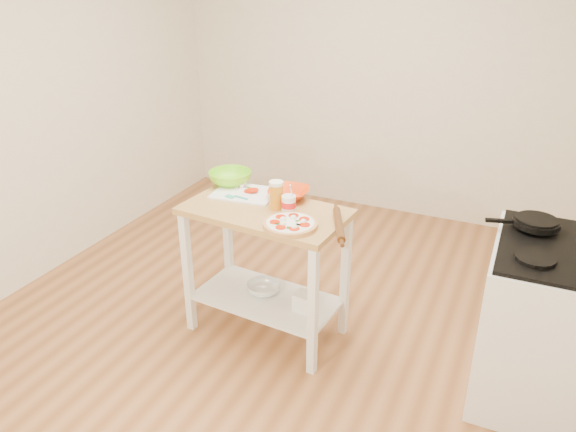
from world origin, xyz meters
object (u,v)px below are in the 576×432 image
Objects in this scene: cutting_board at (245,193)px; green_bowl at (230,178)px; prep_island at (266,246)px; gas_stove at (551,324)px; yogurt_tub at (289,204)px; pizza at (291,224)px; knife at (237,184)px; orange_bowl at (289,193)px; skillet at (535,223)px; shelf_glass_bowl at (264,288)px; rolling_pin at (339,225)px; shelf_bin at (304,301)px; beer_pint at (276,195)px; spatula at (236,197)px.

green_bowl is (-0.17, 0.11, 0.04)m from cutting_board.
prep_island is 0.94× the size of gas_stove.
yogurt_tub reaches higher than green_bowl.
pizza is 0.78m from green_bowl.
orange_bowl is (0.40, -0.02, 0.01)m from knife.
knife is at bearing 176.43° from orange_bowl.
green_bowl is at bearing 146.25° from pizza.
pizza is (-1.45, -0.28, 0.44)m from gas_stove.
skillet reaches higher than pizza.
pizza reaches higher than shelf_glass_bowl.
knife is at bearing 159.53° from rolling_pin.
pizza reaches higher than prep_island.
knife is (-0.34, 0.25, 0.28)m from prep_island.
pizza is (-1.27, -0.46, -0.06)m from skillet.
pizza is 1.39× the size of shelf_glass_bowl.
yogurt_tub is 0.65m from shelf_bin.
knife is at bearing 165.24° from skillet.
prep_island is 1.58m from skillet.
yogurt_tub reaches higher than cutting_board.
orange_bowl is at bearing 89.50° from beer_pint.
knife is at bearing 175.78° from gas_stove.
skillet is (1.51, 0.30, 0.34)m from prep_island.
cutting_board is at bearing 96.10° from spatula.
skillet is 1.35m from pizza.
knife is at bearing 156.46° from shelf_bin.
shelf_bin is (0.03, 0.14, -0.60)m from pizza.
pizza is 1.09× the size of green_bowl.
orange_bowl is at bearing 38.69° from spatula.
rolling_pin is at bearing -20.67° from green_bowl.
pizza is 2.01× the size of spatula.
knife is 1.04× the size of orange_bowl.
yogurt_tub is (-0.09, 0.18, 0.04)m from pizza.
skillet is at bearing 10.21° from beer_pint.
orange_bowl is (-0.18, 0.38, 0.02)m from pizza.
green_bowl is at bearing 173.54° from orange_bowl.
rolling_pin is (0.84, -0.31, 0.01)m from knife.
beer_pint reaches higher than knife.
beer_pint is 0.70m from shelf_glass_bowl.
yogurt_tub is at bearing -24.75° from green_bowl.
cutting_board is 3.71× the size of shelf_bin.
shelf_bin is at bearing -17.88° from yogurt_tub.
cutting_board is at bearing -23.59° from knife.
orange_bowl is at bearing 146.95° from rolling_pin.
cutting_board is at bearing -168.75° from orange_bowl.
spatula is (-0.23, 0.06, 0.28)m from prep_island.
beer_pint is at bearing 164.14° from shelf_bin.
gas_stove is 7.12× the size of spatula.
gas_stove is at bearing 11.32° from spatula.
orange_bowl is (0.06, 0.22, 0.29)m from prep_island.
spatula is at bearing 166.50° from prep_island.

